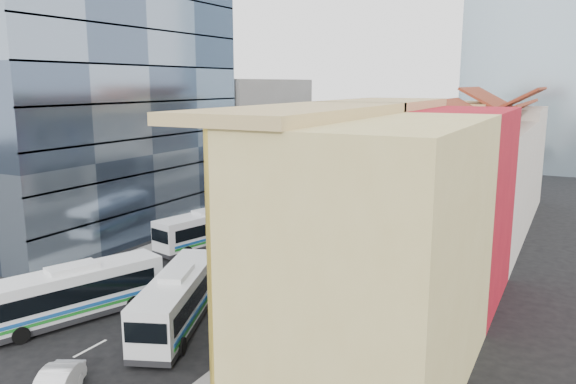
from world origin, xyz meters
The scene contains 14 objects.
ground centered at (0.00, 0.00, 0.00)m, with size 200.00×200.00×0.00m, color black.
sidewalk_right centered at (8.50, 22.00, 0.07)m, with size 3.00×90.00×0.15m, color slate.
sidewalk_left centered at (-8.50, 22.00, 0.07)m, with size 3.00×90.00×0.15m, color slate.
shophouse_tan centered at (14.00, 5.00, 6.00)m, with size 8.00×14.00×12.00m, color #DBC97E.
shophouse_red centered at (14.00, 17.00, 6.00)m, with size 8.00×10.00×12.00m, color #B01320.
shophouse_cream_near centered at (14.00, 26.50, 5.00)m, with size 8.00×9.00×10.00m, color beige.
shophouse_cream_mid centered at (14.00, 35.50, 5.00)m, with size 8.00×9.00×10.00m, color beige.
shophouse_cream_far centered at (14.00, 46.00, 5.50)m, with size 8.00×12.00×11.00m, color beige.
office_tower centered at (-17.00, 19.00, 15.00)m, with size 12.00×26.00×30.00m, color #3C4B60.
office_block_far centered at (-16.00, 42.00, 7.00)m, with size 10.00×18.00×14.00m, color gray.
bus_left_near centered at (-3.60, 3.30, 1.67)m, with size 2.43×10.38×3.33m, color silver, non-canonical shape.
bus_left_far centered at (-5.50, 19.26, 1.61)m, with size 2.35×10.05×3.22m, color white, non-canonical shape.
bus_right centered at (2.34, 5.34, 1.66)m, with size 2.42×10.33×3.31m, color silver, non-canonical shape.
sedan_left centered at (-5.50, 5.08, 0.60)m, with size 1.43×3.53×1.20m, color white.
Camera 1 is at (21.68, -18.17, 13.55)m, focal length 35.00 mm.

